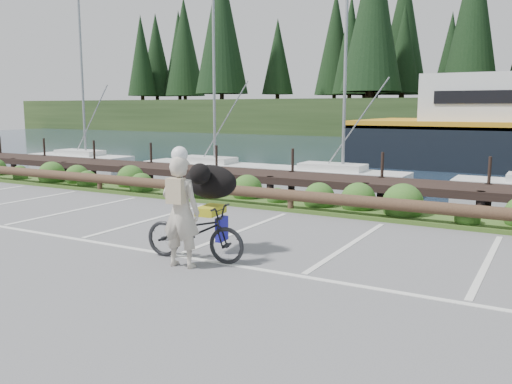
% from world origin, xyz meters
% --- Properties ---
extents(ground, '(72.00, 72.00, 0.00)m').
position_xyz_m(ground, '(0.00, 0.00, 0.00)').
color(ground, '#5C5B5E').
extents(vegetation_strip, '(34.00, 1.60, 0.10)m').
position_xyz_m(vegetation_strip, '(0.00, 5.30, 0.05)').
color(vegetation_strip, '#3D5B21').
rests_on(vegetation_strip, ground).
extents(log_rail, '(32.00, 0.30, 0.60)m').
position_xyz_m(log_rail, '(0.00, 4.60, 0.00)').
color(log_rail, '#443021').
rests_on(log_rail, ground).
extents(bicycle, '(2.06, 0.90, 1.05)m').
position_xyz_m(bicycle, '(0.48, -0.44, 0.52)').
color(bicycle, black).
rests_on(bicycle, ground).
extents(cyclist, '(0.76, 0.54, 1.96)m').
position_xyz_m(cyclist, '(0.53, -0.90, 0.98)').
color(cyclist, '#BBB09F').
rests_on(cyclist, ground).
extents(dog, '(0.67, 1.18, 0.65)m').
position_xyz_m(dog, '(0.41, 0.20, 1.37)').
color(dog, black).
rests_on(dog, bicycle).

